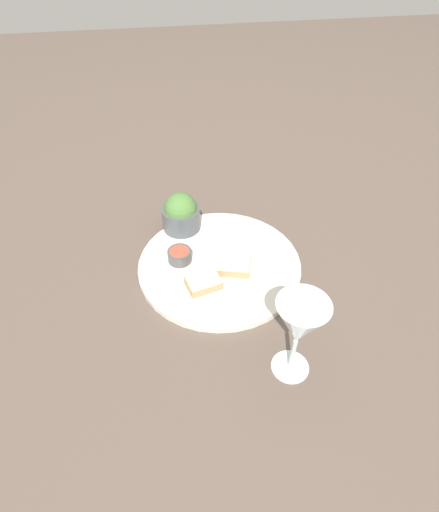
# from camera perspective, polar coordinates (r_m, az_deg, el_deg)

# --- Properties ---
(ground_plane) EXTENTS (4.00, 4.00, 0.00)m
(ground_plane) POSITION_cam_1_polar(r_m,az_deg,el_deg) (0.89, 0.00, -1.58)
(ground_plane) COLOR brown
(dinner_plate) EXTENTS (0.36, 0.36, 0.01)m
(dinner_plate) POSITION_cam_1_polar(r_m,az_deg,el_deg) (0.89, 0.00, -1.26)
(dinner_plate) COLOR silver
(dinner_plate) RESTS_ON ground_plane
(salad_bowl) EXTENTS (0.09, 0.09, 0.09)m
(salad_bowl) POSITION_cam_1_polar(r_m,az_deg,el_deg) (0.95, -5.53, 6.09)
(salad_bowl) COLOR #4C5156
(salad_bowl) RESTS_ON dinner_plate
(sauce_ramekin) EXTENTS (0.05, 0.05, 0.03)m
(sauce_ramekin) POSITION_cam_1_polar(r_m,az_deg,el_deg) (0.88, -5.72, 0.13)
(sauce_ramekin) COLOR #4C4C4C
(sauce_ramekin) RESTS_ON dinner_plate
(cheese_toast_near) EXTENTS (0.09, 0.08, 0.03)m
(cheese_toast_near) POSITION_cam_1_polar(r_m,az_deg,el_deg) (0.86, 1.93, -1.17)
(cheese_toast_near) COLOR tan
(cheese_toast_near) RESTS_ON dinner_plate
(cheese_toast_far) EXTENTS (0.08, 0.06, 0.03)m
(cheese_toast_far) POSITION_cam_1_polar(r_m,az_deg,el_deg) (0.83, -2.32, -3.70)
(cheese_toast_far) COLOR tan
(cheese_toast_far) RESTS_ON dinner_plate
(wine_glass) EXTENTS (0.09, 0.09, 0.17)m
(wine_glass) POSITION_cam_1_polar(r_m,az_deg,el_deg) (0.65, 11.33, -9.71)
(wine_glass) COLOR silver
(wine_glass) RESTS_ON ground_plane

